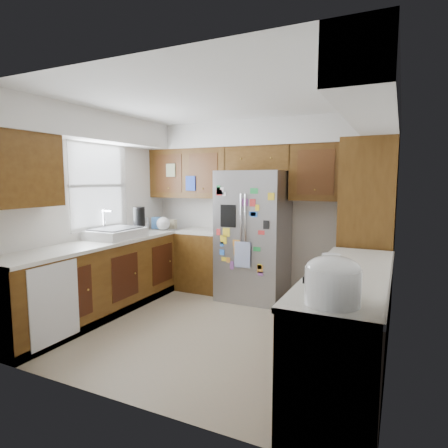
% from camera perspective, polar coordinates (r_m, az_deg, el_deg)
% --- Properties ---
extents(floor, '(3.60, 3.60, 0.00)m').
position_cam_1_polar(floor, '(4.43, -1.36, -15.47)').
color(floor, gray).
rests_on(floor, ground).
extents(room_shell, '(3.64, 3.24, 2.52)m').
position_cam_1_polar(room_shell, '(4.48, -0.53, 8.60)').
color(room_shell, silver).
rests_on(room_shell, ground).
extents(left_counter_run, '(1.36, 3.20, 0.92)m').
position_cam_1_polar(left_counter_run, '(5.05, -15.29, -7.81)').
color(left_counter_run, '#47290D').
rests_on(left_counter_run, ground).
extents(right_counter_run, '(0.63, 2.25, 0.92)m').
position_cam_1_polar(right_counter_run, '(3.45, 18.38, -14.97)').
color(right_counter_run, '#47290D').
rests_on(right_counter_run, ground).
extents(pantry, '(0.60, 0.90, 2.15)m').
position_cam_1_polar(pantry, '(4.87, 21.04, -0.81)').
color(pantry, '#47290D').
rests_on(pantry, ground).
extents(fridge, '(0.90, 0.79, 1.80)m').
position_cam_1_polar(fridge, '(5.27, 4.52, -1.76)').
color(fridge, gray).
rests_on(fridge, ground).
extents(bridge_cabinet, '(0.96, 0.34, 0.35)m').
position_cam_1_polar(bridge_cabinet, '(5.43, 5.49, 9.85)').
color(bridge_cabinet, '#47290D').
rests_on(bridge_cabinet, fridge).
extents(fridge_top_items, '(0.70, 0.33, 0.27)m').
position_cam_1_polar(fridge_top_items, '(5.43, 4.79, 12.98)').
color(fridge_top_items, blue).
rests_on(fridge_top_items, bridge_cabinet).
extents(sink_assembly, '(0.52, 0.70, 0.37)m').
position_cam_1_polar(sink_assembly, '(5.09, -16.14, -1.32)').
color(sink_assembly, silver).
rests_on(sink_assembly, left_counter_run).
extents(left_counter_clutter, '(0.37, 0.85, 0.38)m').
position_cam_1_polar(left_counter_clutter, '(5.61, -11.10, 0.19)').
color(left_counter_clutter, black).
rests_on(left_counter_clutter, left_counter_run).
extents(rice_cooker, '(0.34, 0.34, 0.30)m').
position_cam_1_polar(rice_cooker, '(2.39, 16.23, -8.09)').
color(rice_cooker, white).
rests_on(rice_cooker, right_counter_run).
extents(paper_towel, '(0.12, 0.12, 0.27)m').
position_cam_1_polar(paper_towel, '(2.58, 15.96, -7.40)').
color(paper_towel, white).
rests_on(paper_towel, right_counter_run).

